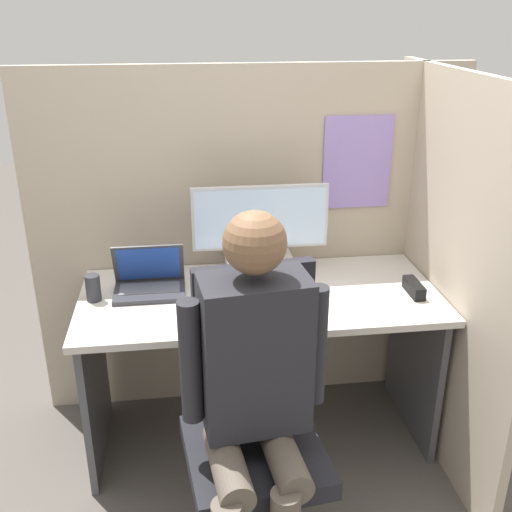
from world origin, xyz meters
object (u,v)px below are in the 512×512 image
at_px(laptop, 149,283).
at_px(pen_cup, 93,288).
at_px(paper_box, 260,267).
at_px(office_chair, 254,414).
at_px(carrot_toy, 322,302).
at_px(stapler, 414,288).
at_px(person, 255,387).
at_px(monitor, 260,221).

xyz_separation_m(laptop, pen_cup, (-0.23, -0.05, 0.01)).
bearing_deg(pen_cup, paper_box, 12.84).
bearing_deg(paper_box, office_chair, -99.31).
bearing_deg(carrot_toy, paper_box, 120.94).
bearing_deg(office_chair, stapler, 32.35).
xyz_separation_m(carrot_toy, office_chair, (-0.33, -0.41, -0.21)).
relative_size(laptop, office_chair, 0.28).
xyz_separation_m(carrot_toy, person, (-0.35, -0.57, 0.02)).
relative_size(office_chair, pen_cup, 9.33).
distance_m(paper_box, pen_cup, 0.74).
height_order(laptop, office_chair, office_chair).
bearing_deg(stapler, monitor, 155.71).
xyz_separation_m(paper_box, pen_cup, (-0.73, -0.17, 0.02)).
distance_m(stapler, carrot_toy, 0.42).
distance_m(paper_box, office_chair, 0.80).
height_order(paper_box, office_chair, office_chair).
height_order(carrot_toy, office_chair, office_chair).
relative_size(monitor, laptop, 2.01).
height_order(paper_box, pen_cup, pen_cup).
distance_m(monitor, pen_cup, 0.77).
bearing_deg(person, paper_box, 81.21).
bearing_deg(person, pen_cup, 127.83).
bearing_deg(laptop, office_chair, -59.67).
relative_size(monitor, pen_cup, 5.30).
bearing_deg(carrot_toy, laptop, 161.92).
xyz_separation_m(paper_box, stapler, (0.62, -0.28, -0.01)).
distance_m(paper_box, carrot_toy, 0.40).
height_order(monitor, laptop, monitor).
bearing_deg(monitor, stapler, -24.29).
bearing_deg(monitor, person, -98.77).
relative_size(paper_box, laptop, 1.01).
relative_size(paper_box, pen_cup, 2.66).
xyz_separation_m(stapler, person, (-0.77, -0.64, 0.01)).
bearing_deg(monitor, laptop, -166.56).
relative_size(laptop, person, 0.22).
relative_size(stapler, office_chair, 0.15).
xyz_separation_m(monitor, person, (-0.14, -0.92, -0.22)).
bearing_deg(person, office_chair, 83.60).
height_order(stapler, pen_cup, pen_cup).
xyz_separation_m(paper_box, person, (-0.14, -0.92, -0.00)).
xyz_separation_m(laptop, office_chair, (0.37, -0.64, -0.24)).
bearing_deg(laptop, person, -66.12).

